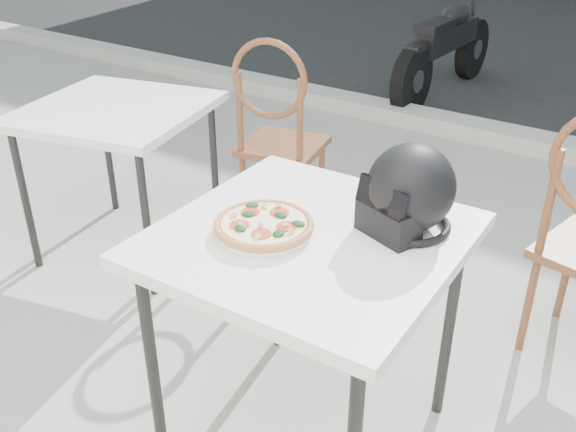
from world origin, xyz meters
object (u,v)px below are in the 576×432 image
Objects in this scene: cafe_table_main at (309,254)px; plate at (264,231)px; helmet at (408,193)px; motorcycle at (446,49)px; pizza at (264,224)px; cafe_chair_side at (277,127)px; cafe_table_side at (116,120)px.

plate is (-0.11, -0.07, 0.08)m from cafe_table_main.
motorcycle is (-1.37, 3.71, -0.52)m from helmet.
motorcycle reaches higher than cafe_table_main.
plate is at bearing -105.19° from pizza.
helmet is (0.32, 0.26, 0.11)m from plate.
cafe_chair_side is (-0.82, 1.20, -0.22)m from plate.
helmet reaches higher than cafe_chair_side.
plate is at bearing -122.30° from helmet.
cafe_chair_side is at bearing 124.39° from pizza.
helmet is 1.70m from cafe_table_side.
cafe_table_side is at bearing 159.65° from cafe_table_main.
plate is at bearing -74.55° from motorcycle.
cafe_table_main is at bearing -20.35° from cafe_table_side.
plate is at bearing -145.34° from cafe_table_main.
cafe_table_main is 0.48× the size of motorcycle.
helmet is 0.32× the size of cafe_chair_side.
pizza is at bearing -74.55° from motorcycle.
cafe_chair_side is at bearing 124.38° from plate.
pizza is 1.47m from cafe_chair_side.
pizza is 1.47m from cafe_table_side.
plate is 0.43m from helmet.
cafe_table_main is at bearing -72.81° from motorcycle.
cafe_chair_side is at bearing 49.10° from cafe_table_side.
cafe_chair_side reaches higher than cafe_table_main.
helmet is 3.99m from motorcycle.
helmet reaches higher than cafe_table_side.
plate is 0.31× the size of cafe_table_side.
motorcycle reaches higher than cafe_table_side.
cafe_table_main is 1.46m from cafe_chair_side.
plate is 1.47m from cafe_table_side.
cafe_chair_side reaches higher than pizza.
cafe_table_side is at bearing -94.12° from motorcycle.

